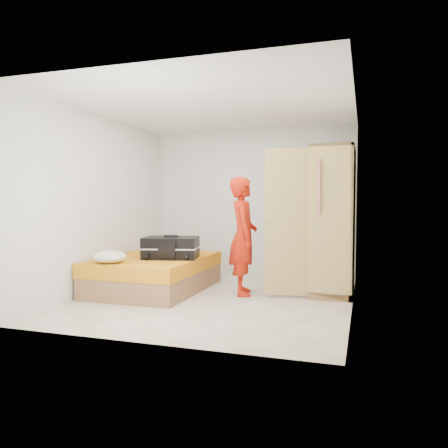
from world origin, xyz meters
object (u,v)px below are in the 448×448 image
(bed, at_px, (155,273))
(wardrobe, at_px, (330,224))
(suitcase, at_px, (171,248))
(person, at_px, (243,236))
(round_cushion, at_px, (110,257))

(bed, xyz_separation_m, wardrobe, (2.50, 0.59, 0.75))
(wardrobe, distance_m, suitcase, 2.33)
(bed, height_order, person, person)
(wardrobe, bearing_deg, bed, -166.81)
(bed, distance_m, round_cushion, 0.89)
(bed, height_order, round_cushion, round_cushion)
(person, bearing_deg, bed, 75.92)
(wardrobe, bearing_deg, round_cushion, -153.94)
(wardrobe, xyz_separation_m, person, (-1.16, -0.48, -0.16))
(bed, relative_size, person, 1.20)
(wardrobe, distance_m, round_cushion, 3.13)
(bed, distance_m, person, 1.46)
(suitcase, bearing_deg, round_cushion, -141.12)
(bed, xyz_separation_m, person, (1.34, 0.11, 0.59))
(person, distance_m, suitcase, 1.08)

